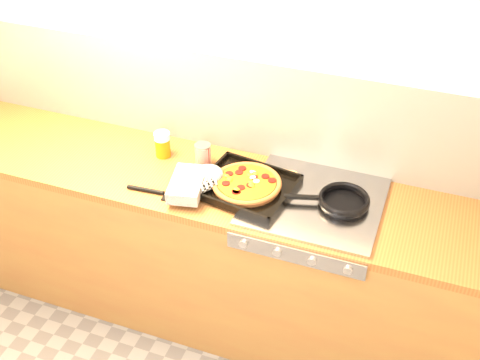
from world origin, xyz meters
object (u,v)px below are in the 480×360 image
at_px(frying_pan, 343,201).
at_px(juice_glass, 163,144).
at_px(pizza_on_tray, 231,183).
at_px(tomato_can, 203,155).

bearing_deg(frying_pan, juice_glass, 174.39).
distance_m(pizza_on_tray, frying_pan, 0.51).
height_order(pizza_on_tray, frying_pan, pizza_on_tray).
bearing_deg(frying_pan, tomato_can, 172.76).
bearing_deg(pizza_on_tray, frying_pan, 7.12).
bearing_deg(juice_glass, pizza_on_tray, -20.17).
relative_size(pizza_on_tray, juice_glass, 4.34).
bearing_deg(tomato_can, pizza_on_tray, -37.00).
height_order(frying_pan, tomato_can, tomato_can).
xyz_separation_m(frying_pan, tomato_can, (-0.71, 0.09, 0.02)).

